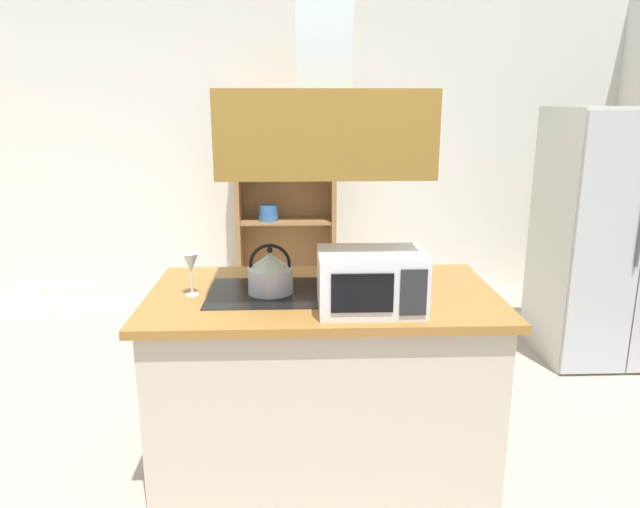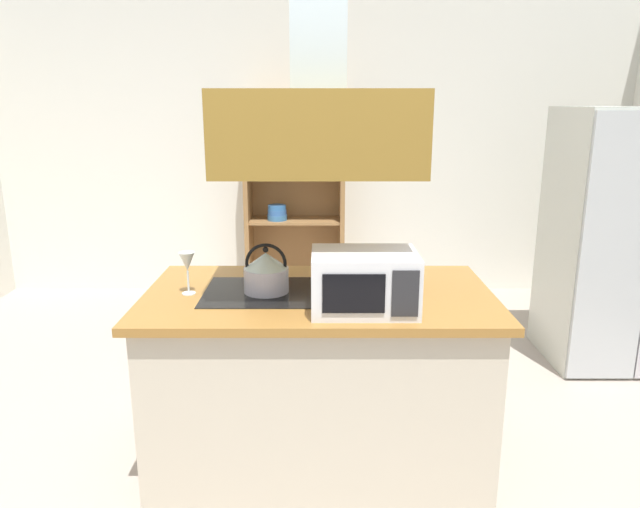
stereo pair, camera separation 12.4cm
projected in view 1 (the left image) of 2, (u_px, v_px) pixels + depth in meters
The scene contains 10 objects.
ground_plane at pixel (310, 469), 2.95m from camera, with size 7.80×7.80×0.00m, color #A6998C.
wall_back at pixel (302, 151), 5.51m from camera, with size 6.00×0.12×2.70m, color silver.
kitchen_island at pixel (323, 377), 2.94m from camera, with size 1.68×0.95×0.90m.
range_hood at pixel (323, 107), 2.61m from camera, with size 0.90×0.70×1.22m.
refrigerator at pixel (612, 236), 4.09m from camera, with size 0.90×0.77×1.76m.
dish_cabinet at pixel (286, 211), 5.42m from camera, with size 0.90×0.40×1.83m.
kettle at pixel (270, 273), 2.79m from camera, with size 0.22×0.22×0.24m.
cutting_board at pixel (365, 282), 2.96m from camera, with size 0.34×0.24×0.02m, color white.
microwave at pixel (371, 281), 2.57m from camera, with size 0.46×0.35×0.26m.
wine_glass_on_counter at pixel (191, 265), 2.74m from camera, with size 0.08×0.08×0.21m.
Camera 1 is at (-0.05, -2.58, 1.79)m, focal length 32.87 mm.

